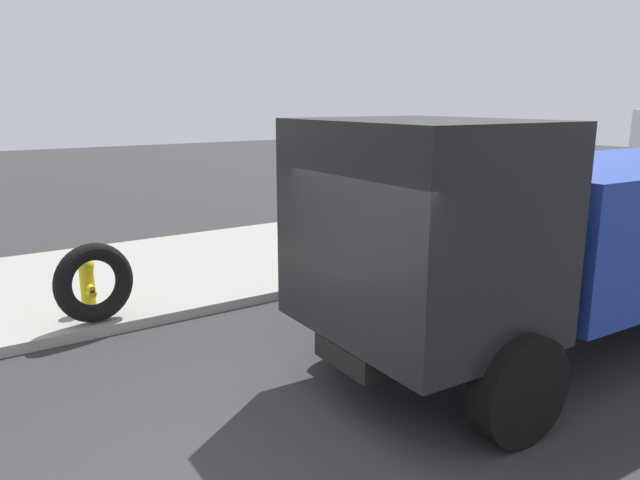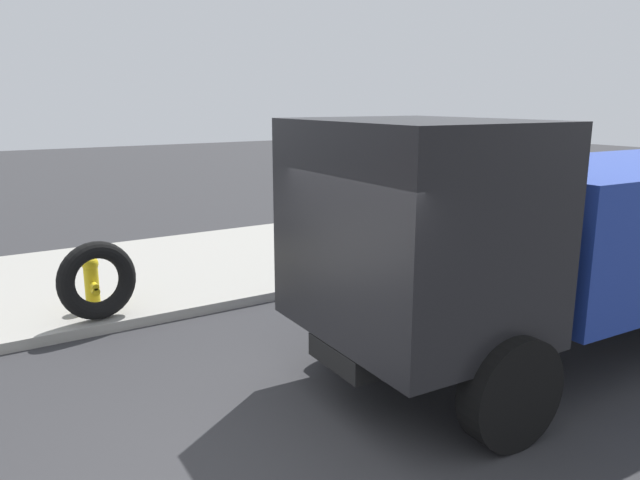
{
  "view_description": "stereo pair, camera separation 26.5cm",
  "coord_description": "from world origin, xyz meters",
  "views": [
    {
      "loc": [
        -2.14,
        -4.17,
        3.18
      ],
      "look_at": [
        2.4,
        2.41,
        1.35
      ],
      "focal_mm": 34.15,
      "sensor_mm": 36.0,
      "label": 1
    },
    {
      "loc": [
        -1.92,
        -4.32,
        3.18
      ],
      "look_at": [
        2.4,
        2.41,
        1.35
      ],
      "focal_mm": 34.15,
      "sensor_mm": 36.0,
      "label": 2
    }
  ],
  "objects": [
    {
      "name": "ground_plane",
      "position": [
        0.0,
        0.0,
        0.0
      ],
      "size": [
        80.0,
        80.0,
        0.0
      ],
      "primitive_type": "plane",
      "color": "#2D2D30"
    },
    {
      "name": "fire_hydrant",
      "position": [
        -0.09,
        4.82,
        0.57
      ],
      "size": [
        0.24,
        0.54,
        0.8
      ],
      "color": "yellow",
      "rests_on": "sidewalk_curb"
    },
    {
      "name": "dump_truck_blue",
      "position": [
        4.53,
        0.24,
        1.61
      ],
      "size": [
        7.1,
        3.05,
        3.0
      ],
      "color": "#1E3899",
      "rests_on": "ground"
    },
    {
      "name": "loose_tire",
      "position": [
        -0.13,
        4.27,
        0.72
      ],
      "size": [
        1.15,
        0.47,
        1.13
      ],
      "primitive_type": "torus",
      "rotation": [
        1.5,
        0.0,
        0.13
      ],
      "color": "black",
      "rests_on": "sidewalk_curb"
    },
    {
      "name": "sidewalk_curb",
      "position": [
        0.0,
        6.5,
        0.07
      ],
      "size": [
        36.0,
        5.0,
        0.15
      ],
      "primitive_type": "cube",
      "color": "#99968E",
      "rests_on": "ground"
    }
  ]
}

